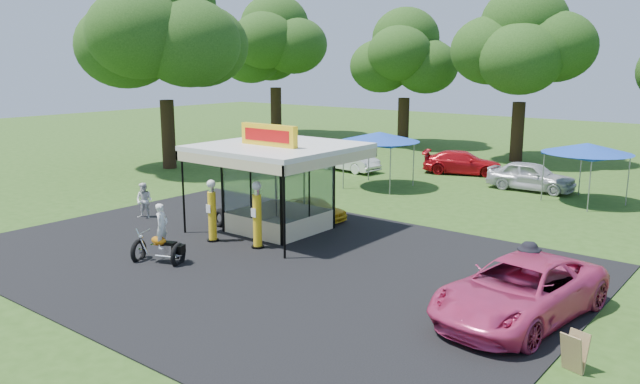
# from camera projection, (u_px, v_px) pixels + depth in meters

# --- Properties ---
(ground) EXTENTS (120.00, 120.00, 0.00)m
(ground) POSITION_uv_depth(u_px,v_px,m) (219.00, 275.00, 19.20)
(ground) COLOR #2C4D18
(ground) RESTS_ON ground
(asphalt_apron) EXTENTS (20.00, 14.00, 0.04)m
(asphalt_apron) POSITION_uv_depth(u_px,v_px,m) (263.00, 259.00, 20.72)
(asphalt_apron) COLOR black
(asphalt_apron) RESTS_ON ground
(gas_station_kiosk) EXTENTS (5.40, 5.40, 4.18)m
(gas_station_kiosk) POSITION_uv_depth(u_px,v_px,m) (279.00, 186.00, 23.87)
(gas_station_kiosk) COLOR white
(gas_station_kiosk) RESTS_ON ground
(gas_pump_left) EXTENTS (0.43, 0.43, 2.31)m
(gas_pump_left) POSITION_uv_depth(u_px,v_px,m) (212.00, 212.00, 22.51)
(gas_pump_left) COLOR black
(gas_pump_left) RESTS_ON ground
(gas_pump_right) EXTENTS (0.45, 0.45, 2.42)m
(gas_pump_right) POSITION_uv_depth(u_px,v_px,m) (257.00, 217.00, 21.69)
(gas_pump_right) COLOR black
(gas_pump_right) RESTS_ON ground
(motorcycle) EXTENTS (1.83, 1.35, 2.08)m
(motorcycle) POSITION_uv_depth(u_px,v_px,m) (161.00, 239.00, 20.17)
(motorcycle) COLOR black
(motorcycle) RESTS_ON ground
(spare_tires) EXTENTS (0.86, 0.52, 0.74)m
(spare_tires) POSITION_uv_depth(u_px,v_px,m) (219.00, 218.00, 24.78)
(spare_tires) COLOR black
(spare_tires) RESTS_ON ground
(a_frame_sign) EXTENTS (0.52, 0.54, 0.86)m
(a_frame_sign) POSITION_uv_depth(u_px,v_px,m) (574.00, 352.00, 13.16)
(a_frame_sign) COLOR #593819
(a_frame_sign) RESTS_ON ground
(kiosk_car) EXTENTS (2.82, 1.13, 0.96)m
(kiosk_car) POSITION_uv_depth(u_px,v_px,m) (315.00, 208.00, 25.83)
(kiosk_car) COLOR yellow
(kiosk_car) RESTS_ON ground
(pink_sedan) EXTENTS (3.30, 5.85, 1.54)m
(pink_sedan) POSITION_uv_depth(u_px,v_px,m) (520.00, 290.00, 15.80)
(pink_sedan) COLOR #D13870
(pink_sedan) RESTS_ON ground
(spectator_west) EXTENTS (0.90, 0.80, 1.52)m
(spectator_west) POSITION_uv_depth(u_px,v_px,m) (144.00, 201.00, 25.97)
(spectator_west) COLOR white
(spectator_west) RESTS_ON ground
(spectator_east_a) EXTENTS (1.29, 1.06, 1.74)m
(spectator_east_a) POSITION_uv_depth(u_px,v_px,m) (528.00, 272.00, 16.84)
(spectator_east_a) COLOR black
(spectator_east_a) RESTS_ON ground
(bg_car_a) EXTENTS (4.23, 1.86, 1.35)m
(bg_car_a) POSITION_uv_depth(u_px,v_px,m) (348.00, 160.00, 37.37)
(bg_car_a) COLOR white
(bg_car_a) RESTS_ON ground
(bg_car_b) EXTENTS (4.93, 3.30, 1.33)m
(bg_car_b) POSITION_uv_depth(u_px,v_px,m) (463.00, 163.00, 36.35)
(bg_car_b) COLOR red
(bg_car_b) RESTS_ON ground
(bg_car_c) EXTENTS (4.39, 1.85, 1.48)m
(bg_car_c) POSITION_uv_depth(u_px,v_px,m) (531.00, 176.00, 31.68)
(bg_car_c) COLOR silver
(bg_car_c) RESTS_ON ground
(tent_west) EXTENTS (4.16, 4.16, 2.91)m
(tent_west) POSITION_uv_depth(u_px,v_px,m) (379.00, 137.00, 32.09)
(tent_west) COLOR gray
(tent_west) RESTS_ON ground
(tent_east) EXTENTS (4.01, 4.01, 2.81)m
(tent_east) POSITION_uv_depth(u_px,v_px,m) (587.00, 149.00, 28.49)
(tent_east) COLOR gray
(tent_east) RESTS_ON ground
(oak_far_a) EXTENTS (9.95, 9.95, 11.79)m
(oak_far_a) POSITION_uv_depth(u_px,v_px,m) (275.00, 49.00, 53.63)
(oak_far_a) COLOR black
(oak_far_a) RESTS_ON ground
(oak_far_b) EXTENTS (8.58, 8.58, 10.23)m
(oak_far_b) POSITION_uv_depth(u_px,v_px,m) (405.00, 60.00, 47.39)
(oak_far_b) COLOR black
(oak_far_b) RESTS_ON ground
(oak_far_c) EXTENTS (9.29, 9.29, 10.95)m
(oak_far_c) POSITION_uv_depth(u_px,v_px,m) (522.00, 53.00, 39.69)
(oak_far_c) COLOR black
(oak_far_c) RESTS_ON ground
(oak_near) EXTENTS (10.71, 10.71, 12.33)m
(oak_near) POSITION_uv_depth(u_px,v_px,m) (163.00, 39.00, 36.90)
(oak_near) COLOR black
(oak_near) RESTS_ON ground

